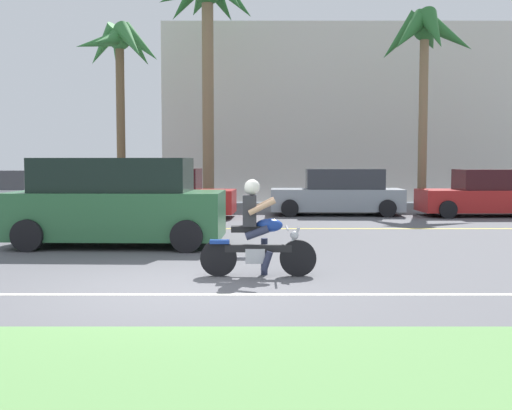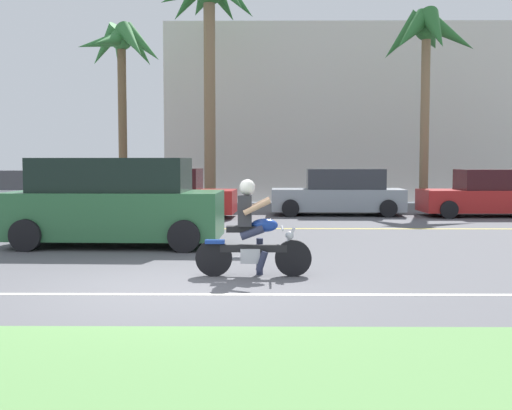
{
  "view_description": "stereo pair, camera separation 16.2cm",
  "coord_description": "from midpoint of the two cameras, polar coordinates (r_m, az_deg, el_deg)",
  "views": [
    {
      "loc": [
        1.16,
        -8.72,
        1.79
      ],
      "look_at": [
        1.22,
        3.27,
        0.95
      ],
      "focal_mm": 44.53,
      "sensor_mm": 36.0,
      "label": 1
    },
    {
      "loc": [
        1.33,
        -8.72,
        1.79
      ],
      "look_at": [
        1.22,
        3.27,
        0.95
      ],
      "focal_mm": 44.53,
      "sensor_mm": 36.0,
      "label": 2
    }
  ],
  "objects": [
    {
      "name": "ground",
      "position": [
        11.92,
        -6.27,
        -4.75
      ],
      "size": [
        56.0,
        30.0,
        0.04
      ],
      "primitive_type": "cube",
      "color": "#545459"
    },
    {
      "name": "grass_median",
      "position": [
        5.1,
        -14.99,
        -16.34
      ],
      "size": [
        56.0,
        3.8,
        0.06
      ],
      "primitive_type": "cube",
      "color": "#5B8C4C",
      "rests_on": "ground"
    },
    {
      "name": "lane_line_near",
      "position": [
        8.66,
        -8.6,
        -7.95
      ],
      "size": [
        50.4,
        0.12,
        0.01
      ],
      "primitive_type": "cube",
      "color": "silver",
      "rests_on": "ground"
    },
    {
      "name": "lane_line_far",
      "position": [
        16.75,
        -4.52,
        -2.13
      ],
      "size": [
        50.4,
        0.12,
        0.01
      ],
      "primitive_type": "cube",
      "color": "yellow",
      "rests_on": "ground"
    },
    {
      "name": "motorcyclist",
      "position": [
        9.81,
        -0.62,
        -2.75
      ],
      "size": [
        1.8,
        0.59,
        1.51
      ],
      "color": "black",
      "rests_on": "ground"
    },
    {
      "name": "suv_nearby",
      "position": [
        13.66,
        -13.02,
        0.16
      ],
      "size": [
        4.62,
        2.21,
        1.85
      ],
      "color": "#2D663D",
      "rests_on": "ground"
    },
    {
      "name": "parked_car_1",
      "position": [
        20.15,
        -8.48,
        0.92
      ],
      "size": [
        4.18,
        2.08,
        1.54
      ],
      "color": "#AD1E1E",
      "rests_on": "ground"
    },
    {
      "name": "parked_car_2",
      "position": [
        21.1,
        6.97,
        1.04
      ],
      "size": [
        4.35,
        1.93,
        1.52
      ],
      "color": "#8C939E",
      "rests_on": "ground"
    },
    {
      "name": "parked_car_3",
      "position": [
        21.83,
        20.0,
        0.92
      ],
      "size": [
        4.51,
        1.89,
        1.51
      ],
      "color": "#AD1E1E",
      "rests_on": "ground"
    },
    {
      "name": "palm_tree_0",
      "position": [
        24.5,
        14.43,
        13.8
      ],
      "size": [
        3.64,
        3.69,
        7.29
      ],
      "color": "#846B4C",
      "rests_on": "ground"
    },
    {
      "name": "palm_tree_1",
      "position": [
        25.38,
        -12.62,
        13.23
      ],
      "size": [
        3.32,
        3.43,
        7.09
      ],
      "color": "brown",
      "rests_on": "ground"
    },
    {
      "name": "palm_tree_2",
      "position": [
        25.83,
        -4.85,
        17.1
      ],
      "size": [
        4.09,
        4.22,
        9.21
      ],
      "color": "#846B4C",
      "rests_on": "ground"
    },
    {
      "name": "building_far",
      "position": [
        30.23,
        9.6,
        7.95
      ],
      "size": [
        18.62,
        4.0,
        7.8
      ],
      "primitive_type": "cube",
      "color": "beige",
      "rests_on": "ground"
    }
  ]
}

